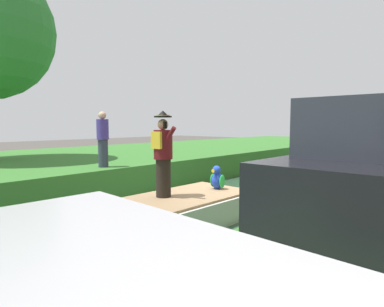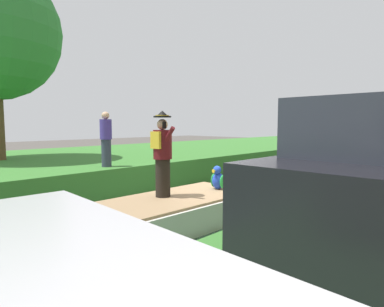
{
  "view_description": "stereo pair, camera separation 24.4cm",
  "coord_description": "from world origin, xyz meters",
  "px_view_note": "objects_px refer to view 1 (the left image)",
  "views": [
    {
      "loc": [
        4.78,
        -6.33,
        2.27
      ],
      "look_at": [
        -0.04,
        -0.92,
        1.61
      ],
      "focal_mm": 30.11,
      "sensor_mm": 36.0,
      "label": 1
    },
    {
      "loc": [
        4.96,
        -6.17,
        2.27
      ],
      "look_at": [
        -0.04,
        -0.92,
        1.61
      ],
      "focal_mm": 30.11,
      "sensor_mm": 36.0,
      "label": 2
    }
  ],
  "objects_px": {
    "person_pirate": "(163,154)",
    "parrot_plush": "(217,179)",
    "person_bystander": "(103,139)",
    "boat": "(171,212)"
  },
  "relations": [
    {
      "from": "boat",
      "to": "parrot_plush",
      "type": "xyz_separation_m",
      "value": [
        0.14,
        1.43,
        0.55
      ]
    },
    {
      "from": "boat",
      "to": "parrot_plush",
      "type": "distance_m",
      "value": 1.54
    },
    {
      "from": "person_pirate",
      "to": "person_bystander",
      "type": "bearing_deg",
      "value": 164.76
    },
    {
      "from": "person_pirate",
      "to": "parrot_plush",
      "type": "bearing_deg",
      "value": 70.32
    },
    {
      "from": "boat",
      "to": "person_pirate",
      "type": "distance_m",
      "value": 1.25
    },
    {
      "from": "parrot_plush",
      "to": "person_bystander",
      "type": "relative_size",
      "value": 0.36
    },
    {
      "from": "boat",
      "to": "parrot_plush",
      "type": "bearing_deg",
      "value": 84.46
    },
    {
      "from": "boat",
      "to": "person_bystander",
      "type": "distance_m",
      "value": 3.63
    },
    {
      "from": "person_pirate",
      "to": "person_bystander",
      "type": "relative_size",
      "value": 1.16
    },
    {
      "from": "parrot_plush",
      "to": "person_bystander",
      "type": "distance_m",
      "value": 3.66
    }
  ]
}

